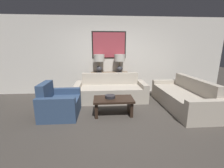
{
  "coord_description": "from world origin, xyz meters",
  "views": [
    {
      "loc": [
        -0.3,
        -3.08,
        1.61
      ],
      "look_at": [
        -0.0,
        0.86,
        0.65
      ],
      "focal_mm": 24.0,
      "sensor_mm": 36.0,
      "label": 1
    }
  ],
  "objects_px": {
    "console_table": "(110,83)",
    "couch_by_side": "(182,98)",
    "couch_by_back_wall": "(111,91)",
    "armchair_near_back_wall": "(59,104)",
    "table_lamp_left": "(99,61)",
    "decorative_bowl": "(110,97)",
    "table_lamp_right": "(120,60)",
    "coffee_table": "(113,103)"
  },
  "relations": [
    {
      "from": "table_lamp_left",
      "to": "coffee_table",
      "type": "relative_size",
      "value": 0.65
    },
    {
      "from": "decorative_bowl",
      "to": "armchair_near_back_wall",
      "type": "bearing_deg",
      "value": 178.23
    },
    {
      "from": "table_lamp_right",
      "to": "armchair_near_back_wall",
      "type": "bearing_deg",
      "value": -135.31
    },
    {
      "from": "couch_by_back_wall",
      "to": "decorative_bowl",
      "type": "height_order",
      "value": "couch_by_back_wall"
    },
    {
      "from": "console_table",
      "to": "armchair_near_back_wall",
      "type": "bearing_deg",
      "value": -128.59
    },
    {
      "from": "decorative_bowl",
      "to": "table_lamp_right",
      "type": "bearing_deg",
      "value": 75.56
    },
    {
      "from": "console_table",
      "to": "coffee_table",
      "type": "distance_m",
      "value": 1.73
    },
    {
      "from": "coffee_table",
      "to": "couch_by_back_wall",
      "type": "bearing_deg",
      "value": 89.73
    },
    {
      "from": "table_lamp_left",
      "to": "couch_by_side",
      "type": "height_order",
      "value": "table_lamp_left"
    },
    {
      "from": "console_table",
      "to": "table_lamp_right",
      "type": "xyz_separation_m",
      "value": [
        0.35,
        0.0,
        0.8
      ]
    },
    {
      "from": "couch_by_back_wall",
      "to": "couch_by_side",
      "type": "distance_m",
      "value": 2.07
    },
    {
      "from": "couch_by_back_wall",
      "to": "armchair_near_back_wall",
      "type": "distance_m",
      "value": 1.66
    },
    {
      "from": "table_lamp_right",
      "to": "couch_by_back_wall",
      "type": "xyz_separation_m",
      "value": [
        -0.35,
        -0.64,
        -0.9
      ]
    },
    {
      "from": "armchair_near_back_wall",
      "to": "decorative_bowl",
      "type": "bearing_deg",
      "value": -1.77
    },
    {
      "from": "armchair_near_back_wall",
      "to": "couch_by_back_wall",
      "type": "bearing_deg",
      "value": 37.48
    },
    {
      "from": "couch_by_side",
      "to": "table_lamp_left",
      "type": "bearing_deg",
      "value": 148.34
    },
    {
      "from": "table_lamp_right",
      "to": "couch_by_side",
      "type": "bearing_deg",
      "value": -41.77
    },
    {
      "from": "table_lamp_left",
      "to": "console_table",
      "type": "bearing_deg",
      "value": 0.0
    },
    {
      "from": "couch_by_side",
      "to": "coffee_table",
      "type": "relative_size",
      "value": 2.27
    },
    {
      "from": "couch_by_side",
      "to": "armchair_near_back_wall",
      "type": "relative_size",
      "value": 2.28
    },
    {
      "from": "couch_by_back_wall",
      "to": "coffee_table",
      "type": "height_order",
      "value": "couch_by_back_wall"
    },
    {
      "from": "table_lamp_left",
      "to": "couch_by_back_wall",
      "type": "xyz_separation_m",
      "value": [
        0.35,
        -0.64,
        -0.9
      ]
    },
    {
      "from": "couch_by_back_wall",
      "to": "table_lamp_right",
      "type": "bearing_deg",
      "value": 61.26
    },
    {
      "from": "table_lamp_right",
      "to": "couch_by_back_wall",
      "type": "relative_size",
      "value": 0.29
    },
    {
      "from": "console_table",
      "to": "couch_by_side",
      "type": "xyz_separation_m",
      "value": [
        1.92,
        -1.4,
        -0.11
      ]
    },
    {
      "from": "coffee_table",
      "to": "decorative_bowl",
      "type": "xyz_separation_m",
      "value": [
        -0.08,
        0.04,
        0.16
      ]
    },
    {
      "from": "table_lamp_right",
      "to": "couch_by_side",
      "type": "xyz_separation_m",
      "value": [
        1.57,
        -1.4,
        -0.9
      ]
    },
    {
      "from": "couch_by_side",
      "to": "armchair_near_back_wall",
      "type": "xyz_separation_m",
      "value": [
        -3.24,
        -0.25,
        -0.0
      ]
    },
    {
      "from": "console_table",
      "to": "couch_by_back_wall",
      "type": "xyz_separation_m",
      "value": [
        0.0,
        -0.64,
        -0.11
      ]
    },
    {
      "from": "table_lamp_right",
      "to": "decorative_bowl",
      "type": "distance_m",
      "value": 1.89
    },
    {
      "from": "table_lamp_left",
      "to": "coffee_table",
      "type": "bearing_deg",
      "value": -78.65
    },
    {
      "from": "console_table",
      "to": "coffee_table",
      "type": "bearing_deg",
      "value": -90.17
    },
    {
      "from": "decorative_bowl",
      "to": "armchair_near_back_wall",
      "type": "height_order",
      "value": "armchair_near_back_wall"
    },
    {
      "from": "couch_by_back_wall",
      "to": "armchair_near_back_wall",
      "type": "height_order",
      "value": "armchair_near_back_wall"
    },
    {
      "from": "coffee_table",
      "to": "decorative_bowl",
      "type": "relative_size",
      "value": 3.85
    },
    {
      "from": "table_lamp_right",
      "to": "console_table",
      "type": "bearing_deg",
      "value": 180.0
    },
    {
      "from": "couch_by_back_wall",
      "to": "decorative_bowl",
      "type": "relative_size",
      "value": 8.76
    },
    {
      "from": "table_lamp_left",
      "to": "decorative_bowl",
      "type": "height_order",
      "value": "table_lamp_left"
    },
    {
      "from": "table_lamp_left",
      "to": "armchair_near_back_wall",
      "type": "height_order",
      "value": "table_lamp_left"
    },
    {
      "from": "table_lamp_left",
      "to": "decorative_bowl",
      "type": "distance_m",
      "value": 1.86
    },
    {
      "from": "couch_by_side",
      "to": "coffee_table",
      "type": "bearing_deg",
      "value": -170.41
    },
    {
      "from": "table_lamp_left",
      "to": "table_lamp_right",
      "type": "bearing_deg",
      "value": 0.0
    }
  ]
}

